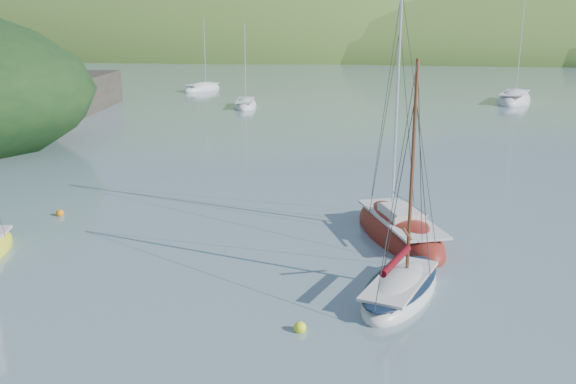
% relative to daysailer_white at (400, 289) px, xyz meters
% --- Properties ---
extents(ground, '(700.00, 700.00, 0.00)m').
position_rel_daysailer_white_xyz_m(ground, '(-5.75, -4.06, -0.20)').
color(ground, slate).
rests_on(ground, ground).
extents(shoreline_hills, '(690.00, 135.00, 56.00)m').
position_rel_daysailer_white_xyz_m(shoreline_hills, '(-15.41, 168.36, -0.20)').
color(shoreline_hills, '#426B28').
rests_on(shoreline_hills, ground).
extents(daysailer_white, '(3.49, 5.90, 8.54)m').
position_rel_daysailer_white_xyz_m(daysailer_white, '(0.00, 0.00, 0.00)').
color(daysailer_white, silver).
rests_on(daysailer_white, ground).
extents(sloop_red, '(5.39, 7.99, 11.22)m').
position_rel_daysailer_white_xyz_m(sloop_red, '(-0.22, 6.18, 0.01)').
color(sloop_red, maroon).
rests_on(sloop_red, ground).
extents(distant_sloop_a, '(3.51, 6.90, 9.40)m').
position_rel_daysailer_white_xyz_m(distant_sloop_a, '(-17.51, 45.50, -0.04)').
color(distant_sloop_a, silver).
rests_on(distant_sloop_a, ground).
extents(distant_sloop_b, '(5.75, 10.01, 13.50)m').
position_rel_daysailer_white_xyz_m(distant_sloop_b, '(11.22, 55.27, 0.01)').
color(distant_sloop_b, silver).
rests_on(distant_sloop_b, ground).
extents(distant_sloop_c, '(4.52, 7.42, 9.99)m').
position_rel_daysailer_white_xyz_m(distant_sloop_c, '(-27.22, 60.12, -0.03)').
color(distant_sloop_c, silver).
rests_on(distant_sloop_c, ground).
extents(mooring_buoys, '(24.32, 9.79, 0.51)m').
position_rel_daysailer_white_xyz_m(mooring_buoys, '(-0.43, 2.81, -0.08)').
color(mooring_buoys, '#F2FF22').
rests_on(mooring_buoys, ground).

